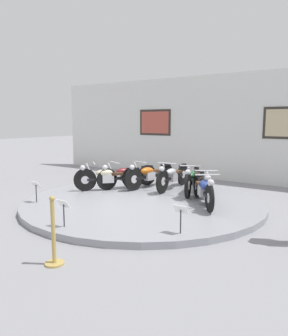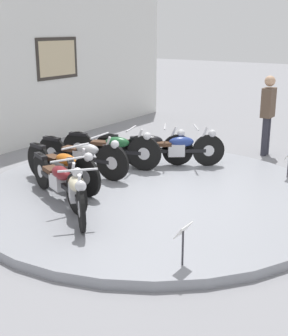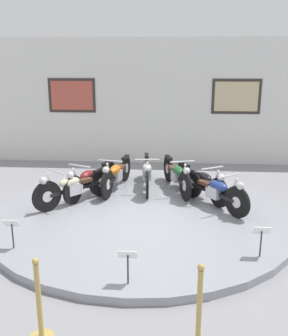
# 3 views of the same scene
# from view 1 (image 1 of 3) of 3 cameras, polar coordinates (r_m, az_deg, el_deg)

# --- Properties ---
(ground_plane) EXTENTS (60.00, 60.00, 0.00)m
(ground_plane) POSITION_cam_1_polar(r_m,az_deg,el_deg) (8.24, -0.12, -6.36)
(ground_plane) COLOR gray
(display_platform) EXTENTS (5.87, 5.87, 0.13)m
(display_platform) POSITION_cam_1_polar(r_m,az_deg,el_deg) (8.22, -0.12, -5.91)
(display_platform) COLOR gray
(display_platform) RESTS_ON ground_plane
(back_wall) EXTENTS (14.00, 0.22, 3.65)m
(back_wall) POSITION_cam_1_polar(r_m,az_deg,el_deg) (11.86, 12.09, 6.86)
(back_wall) COLOR silver
(back_wall) RESTS_ON ground_plane
(motorcycle_cream) EXTENTS (1.38, 1.50, 0.79)m
(motorcycle_cream) POSITION_cam_1_polar(r_m,az_deg,el_deg) (9.26, -6.32, -1.51)
(motorcycle_cream) COLOR black
(motorcycle_cream) RESTS_ON display_platform
(motorcycle_maroon) EXTENTS (0.83, 1.83, 0.78)m
(motorcycle_maroon) POSITION_cam_1_polar(r_m,az_deg,el_deg) (9.55, -3.06, -1.21)
(motorcycle_maroon) COLOR black
(motorcycle_maroon) RESTS_ON display_platform
(motorcycle_orange) EXTENTS (0.56, 1.97, 0.80)m
(motorcycle_orange) POSITION_cam_1_polar(r_m,az_deg,el_deg) (9.58, 0.93, -1.10)
(motorcycle_orange) COLOR black
(motorcycle_orange) RESTS_ON display_platform
(motorcycle_silver) EXTENTS (0.54, 2.01, 0.81)m
(motorcycle_silver) POSITION_cam_1_polar(r_m,az_deg,el_deg) (9.34, 5.00, -1.33)
(motorcycle_silver) COLOR black
(motorcycle_silver) RESTS_ON display_platform
(motorcycle_green) EXTENTS (0.69, 1.95, 0.81)m
(motorcycle_green) POSITION_cam_1_polar(r_m,az_deg,el_deg) (8.90, 8.42, -1.86)
(motorcycle_green) COLOR black
(motorcycle_green) RESTS_ON display_platform
(motorcycle_black) EXTENTS (1.03, 1.73, 0.78)m
(motorcycle_black) POSITION_cam_1_polar(r_m,az_deg,el_deg) (8.32, 10.45, -2.75)
(motorcycle_black) COLOR black
(motorcycle_black) RESTS_ON display_platform
(motorcycle_blue) EXTENTS (1.22, 1.61, 0.79)m
(motorcycle_blue) POSITION_cam_1_polar(r_m,az_deg,el_deg) (7.72, 10.26, -3.58)
(motorcycle_blue) COLOR black
(motorcycle_blue) RESTS_ON display_platform
(info_placard_front_left) EXTENTS (0.26, 0.11, 0.51)m
(info_placard_front_left) POSITION_cam_1_polar(r_m,az_deg,el_deg) (8.25, -18.30, -3.19)
(info_placard_front_left) COLOR #333338
(info_placard_front_left) RESTS_ON display_platform
(info_placard_front_centre) EXTENTS (0.26, 0.11, 0.51)m
(info_placard_front_centre) POSITION_cam_1_polar(r_m,az_deg,el_deg) (6.22, -13.82, -6.66)
(info_placard_front_centre) COLOR #333338
(info_placard_front_centre) RESTS_ON display_platform
(info_placard_front_right) EXTENTS (0.26, 0.11, 0.51)m
(info_placard_front_right) POSITION_cam_1_polar(r_m,az_deg,el_deg) (5.73, 6.42, -7.77)
(info_placard_front_right) COLOR #333338
(info_placard_front_right) RESTS_ON display_platform
(stanchion_post_right_of_entry) EXTENTS (0.28, 0.28, 1.02)m
(stanchion_post_right_of_entry) POSITION_cam_1_polar(r_m,az_deg,el_deg) (5.01, -15.45, -12.27)
(stanchion_post_right_of_entry) COLOR tan
(stanchion_post_right_of_entry) RESTS_ON ground_plane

